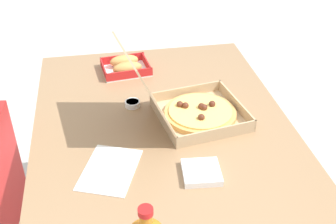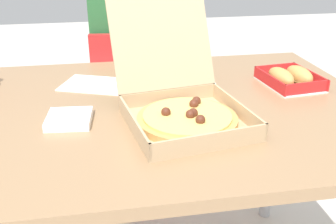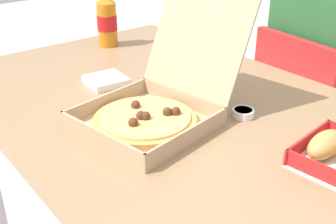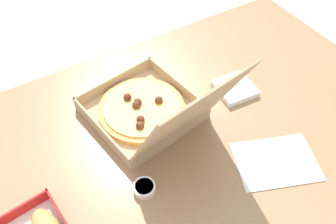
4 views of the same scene
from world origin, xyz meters
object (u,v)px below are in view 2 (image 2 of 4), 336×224
at_px(chair, 137,103).
at_px(bread_side_box, 290,77).
at_px(dipping_sauce_cup, 207,87).
at_px(pizza_box_open, 182,104).
at_px(napkin_pile, 69,119).
at_px(diner_person, 136,56).
at_px(paper_menu, 96,85).

distance_m(chair, bread_side_box, 0.79).
bearing_deg(bread_side_box, dipping_sauce_cup, 179.57).
bearing_deg(dipping_sauce_cup, pizza_box_open, -121.75).
relative_size(bread_side_box, napkin_pile, 1.87).
height_order(chair, pizza_box_open, pizza_box_open).
distance_m(napkin_pile, dipping_sauce_cup, 0.43).
bearing_deg(dipping_sauce_cup, diner_person, 103.98).
height_order(chair, napkin_pile, chair).
distance_m(chair, napkin_pile, 0.83).
distance_m(chair, diner_person, 0.21).
bearing_deg(paper_menu, napkin_pile, -83.37).
bearing_deg(pizza_box_open, chair, 93.55).
xyz_separation_m(paper_menu, napkin_pile, (-0.07, -0.26, 0.01)).
bearing_deg(bread_side_box, pizza_box_open, -153.95).
xyz_separation_m(diner_person, bread_side_box, (0.43, -0.64, 0.10)).
bearing_deg(dipping_sauce_cup, paper_menu, 162.69).
bearing_deg(diner_person, chair, -96.37).
distance_m(bread_side_box, paper_menu, 0.61).
bearing_deg(diner_person, pizza_box_open, -87.14).
bearing_deg(diner_person, dipping_sauce_cup, -76.02).
xyz_separation_m(chair, napkin_pile, (-0.24, -0.74, 0.29)).
xyz_separation_m(pizza_box_open, bread_side_box, (0.39, 0.19, -0.02)).
bearing_deg(paper_menu, dipping_sauce_cup, 3.99).
distance_m(paper_menu, dipping_sauce_cup, 0.35).
relative_size(napkin_pile, dipping_sauce_cup, 1.96).
bearing_deg(pizza_box_open, napkin_pile, 173.53).
bearing_deg(napkin_pile, dipping_sauce_cup, 21.44).
relative_size(diner_person, bread_side_box, 5.59).
bearing_deg(dipping_sauce_cup, chair, 105.89).
height_order(diner_person, paper_menu, diner_person).
xyz_separation_m(chair, dipping_sauce_cup, (0.17, -0.58, 0.29)).
relative_size(chair, paper_menu, 3.95).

